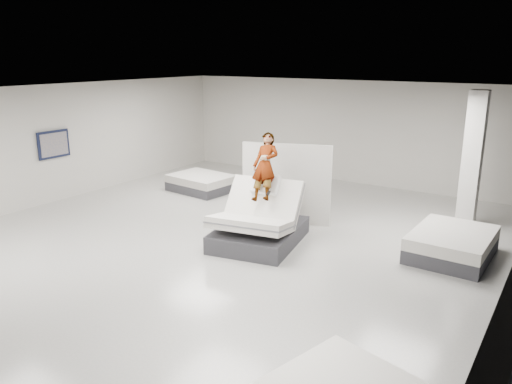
% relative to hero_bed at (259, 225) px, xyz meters
% --- Properties ---
extents(room, '(14.00, 14.04, 3.20)m').
position_rel_hero_bed_xyz_m(room, '(-0.51, -0.85, 1.17)').
color(room, beige).
rests_on(room, ground).
extents(hero_bed, '(2.00, 2.42, 1.44)m').
position_rel_hero_bed_xyz_m(hero_bed, '(0.00, 0.00, 0.00)').
color(hero_bed, '#36373B').
rests_on(hero_bed, floor).
extents(person, '(0.85, 1.60, 1.13)m').
position_rel_hero_bed_xyz_m(person, '(-0.07, 0.34, 0.90)').
color(person, slate).
rests_on(person, hero_bed).
extents(remote, '(0.08, 0.15, 0.08)m').
position_rel_hero_bed_xyz_m(remote, '(0.22, 0.04, 0.73)').
color(remote, black).
rests_on(remote, person).
extents(divider_panel, '(2.06, 0.77, 1.94)m').
position_rel_hero_bed_xyz_m(divider_panel, '(-0.21, 1.52, 0.55)').
color(divider_panel, silver).
rests_on(divider_panel, floor).
extents(flat_bed_right_far, '(1.49, 1.96, 0.53)m').
position_rel_hero_bed_xyz_m(flat_bed_right_far, '(3.66, 1.53, -0.16)').
color(flat_bed_right_far, '#36373B').
rests_on(flat_bed_right_far, floor).
extents(flat_bed_left_far, '(1.89, 1.49, 0.49)m').
position_rel_hero_bed_xyz_m(flat_bed_left_far, '(-3.80, 2.66, -0.18)').
color(flat_bed_left_far, '#36373B').
rests_on(flat_bed_left_far, floor).
extents(column, '(0.40, 0.40, 3.20)m').
position_rel_hero_bed_xyz_m(column, '(3.49, 3.65, 1.17)').
color(column, white).
rests_on(column, floor).
extents(wall_poster, '(0.06, 0.95, 0.75)m').
position_rel_hero_bed_xyz_m(wall_poster, '(-6.44, -0.35, 1.17)').
color(wall_poster, black).
rests_on(wall_poster, wall_left).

